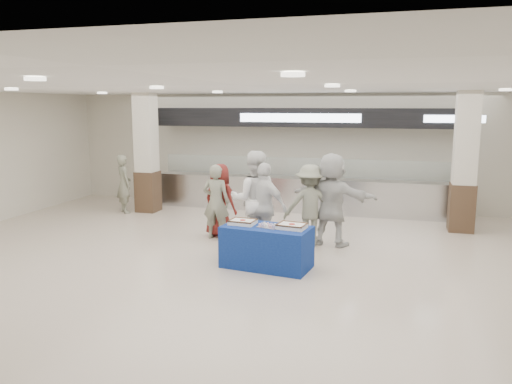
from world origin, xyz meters
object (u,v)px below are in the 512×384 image
(cupcake_tray, at_px, (269,226))
(civilian_maroon, at_px, (220,200))
(soldier_b, at_px, (310,205))
(display_table, at_px, (267,247))
(soldier_bg, at_px, (124,184))
(civilian_white, at_px, (332,199))
(sheet_cake_left, at_px, (243,222))
(sheet_cake_right, at_px, (292,226))
(chef_tall, at_px, (254,199))
(soldier_a, at_px, (216,202))
(chef_short, at_px, (264,207))

(cupcake_tray, height_order, civilian_maroon, civilian_maroon)
(soldier_b, bearing_deg, cupcake_tray, 58.94)
(cupcake_tray, bearing_deg, display_table, 142.40)
(soldier_bg, bearing_deg, civilian_white, -154.40)
(sheet_cake_left, bearing_deg, sheet_cake_right, -4.55)
(chef_tall, height_order, civilian_white, chef_tall)
(display_table, distance_m, soldier_bg, 5.98)
(soldier_a, bearing_deg, civilian_white, -177.84)
(civilian_maroon, bearing_deg, cupcake_tray, 147.99)
(civilian_white, bearing_deg, soldier_a, 16.30)
(cupcake_tray, xyz_separation_m, soldier_a, (-1.61, 1.64, 0.03))
(sheet_cake_left, relative_size, civilian_white, 0.25)
(cupcake_tray, bearing_deg, civilian_white, 64.45)
(chef_tall, height_order, soldier_bg, chef_tall)
(display_table, bearing_deg, soldier_a, 141.77)
(sheet_cake_right, xyz_separation_m, soldier_a, (-2.01, 1.62, 0.01))
(chef_tall, xyz_separation_m, chef_short, (0.26, -0.17, -0.11))
(soldier_a, xyz_separation_m, chef_tall, (0.96, -0.37, 0.17))
(soldier_a, height_order, chef_tall, chef_tall)
(sheet_cake_right, height_order, cupcake_tray, sheet_cake_right)
(sheet_cake_left, bearing_deg, civilian_maroon, 121.67)
(civilian_white, bearing_deg, cupcake_tray, 76.99)
(soldier_a, bearing_deg, chef_tall, 157.43)
(sheet_cake_right, distance_m, chef_tall, 1.64)
(sheet_cake_right, bearing_deg, display_table, 177.59)
(civilian_white, xyz_separation_m, soldier_bg, (-5.79, 1.68, -0.18))
(sheet_cake_left, bearing_deg, chef_tall, 96.16)
(display_table, relative_size, chef_tall, 0.78)
(civilian_white, bearing_deg, display_table, 75.12)
(sheet_cake_right, bearing_deg, sheet_cake_left, 175.45)
(soldier_b, relative_size, civilian_white, 0.87)
(chef_short, height_order, soldier_b, chef_short)
(civilian_maroon, distance_m, civilian_white, 2.48)
(sheet_cake_left, bearing_deg, soldier_a, 125.15)
(sheet_cake_left, distance_m, chef_short, 1.02)
(cupcake_tray, height_order, soldier_bg, soldier_bg)
(display_table, relative_size, soldier_b, 0.92)
(display_table, xyz_separation_m, cupcake_tray, (0.05, -0.04, 0.41))
(civilian_maroon, relative_size, civilian_white, 0.84)
(chef_short, bearing_deg, sheet_cake_right, 147.06)
(display_table, height_order, civilian_maroon, civilian_maroon)
(civilian_maroon, relative_size, soldier_a, 0.99)
(display_table, height_order, sheet_cake_right, sheet_cake_right)
(sheet_cake_left, height_order, soldier_bg, soldier_bg)
(display_table, xyz_separation_m, soldier_b, (0.47, 1.70, 0.46))
(sheet_cake_left, xyz_separation_m, civilian_white, (1.38, 1.71, 0.17))
(soldier_b, bearing_deg, chef_short, 21.16)
(cupcake_tray, xyz_separation_m, civilian_white, (0.86, 1.80, 0.19))
(sheet_cake_left, distance_m, soldier_a, 1.89)
(sheet_cake_left, bearing_deg, civilian_white, 51.11)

